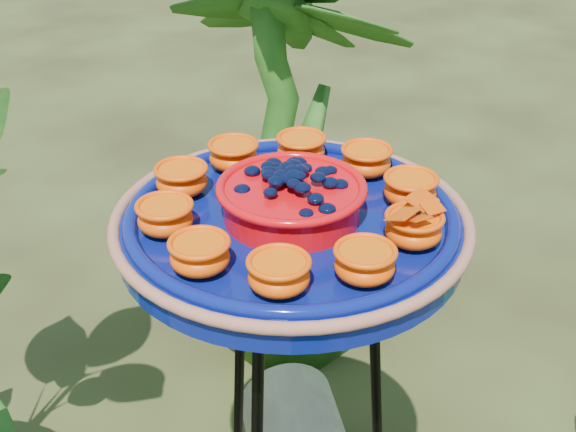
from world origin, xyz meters
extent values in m
torus|color=black|center=(-0.07, 0.03, 0.92)|extent=(0.32, 0.32, 0.02)
cylinder|color=black|center=(-0.04, 0.18, 0.46)|extent=(0.04, 0.09, 0.92)
cylinder|color=navy|center=(-0.07, 0.03, 0.95)|extent=(0.56, 0.56, 0.04)
torus|color=#AE644E|center=(-0.07, 0.03, 0.97)|extent=(0.49, 0.49, 0.02)
torus|color=navy|center=(-0.07, 0.03, 0.97)|extent=(0.45, 0.45, 0.02)
cylinder|color=red|center=(-0.07, 0.03, 0.99)|extent=(0.22, 0.22, 0.05)
torus|color=red|center=(-0.07, 0.03, 1.02)|extent=(0.20, 0.20, 0.01)
ellipsoid|color=black|center=(-0.07, 0.03, 1.02)|extent=(0.16, 0.16, 0.03)
ellipsoid|color=#FF5402|center=(0.09, 0.02, 0.99)|extent=(0.07, 0.07, 0.04)
cylinder|color=#F65604|center=(0.09, 0.02, 1.01)|extent=(0.07, 0.07, 0.01)
ellipsoid|color=#FF5402|center=(0.07, 0.12, 0.99)|extent=(0.07, 0.07, 0.04)
cylinder|color=#F65604|center=(0.07, 0.12, 1.01)|extent=(0.07, 0.07, 0.01)
ellipsoid|color=#FF5402|center=(-0.01, 0.19, 0.99)|extent=(0.07, 0.07, 0.04)
cylinder|color=#F65604|center=(-0.01, 0.19, 1.01)|extent=(0.07, 0.07, 0.01)
ellipsoid|color=#FF5402|center=(-0.12, 0.19, 0.99)|extent=(0.07, 0.07, 0.04)
cylinder|color=#F65604|center=(-0.12, 0.19, 1.01)|extent=(0.07, 0.07, 0.01)
ellipsoid|color=#FF5402|center=(-0.20, 0.14, 0.99)|extent=(0.07, 0.07, 0.04)
cylinder|color=#F65604|center=(-0.20, 0.14, 1.01)|extent=(0.07, 0.07, 0.01)
ellipsoid|color=#FF5402|center=(-0.24, 0.04, 0.99)|extent=(0.07, 0.07, 0.04)
cylinder|color=#F65604|center=(-0.24, 0.04, 1.01)|extent=(0.07, 0.07, 0.01)
ellipsoid|color=#FF5402|center=(-0.21, -0.06, 0.99)|extent=(0.07, 0.07, 0.04)
cylinder|color=#F65604|center=(-0.21, -0.06, 1.01)|extent=(0.07, 0.07, 0.01)
ellipsoid|color=#FF5402|center=(-0.13, -0.13, 0.99)|extent=(0.07, 0.07, 0.04)
cylinder|color=#F65604|center=(-0.13, -0.13, 1.01)|extent=(0.07, 0.07, 0.01)
ellipsoid|color=#FF5402|center=(-0.03, -0.13, 0.99)|extent=(0.07, 0.07, 0.04)
cylinder|color=#F65604|center=(-0.03, -0.13, 1.01)|extent=(0.07, 0.07, 0.01)
ellipsoid|color=#FF5402|center=(0.06, -0.08, 0.99)|extent=(0.07, 0.07, 0.04)
cylinder|color=#F65604|center=(0.06, -0.08, 1.01)|extent=(0.07, 0.07, 0.01)
cylinder|color=black|center=(-0.03, -0.13, 1.02)|extent=(0.01, 0.03, 0.00)
cube|color=#E75104|center=(-0.05, -0.13, 1.02)|extent=(0.04, 0.03, 0.01)
cube|color=#E75104|center=(-0.01, -0.13, 1.02)|extent=(0.04, 0.03, 0.01)
imported|color=#1B5115|center=(0.72, 0.64, 0.57)|extent=(0.82, 0.82, 1.14)
camera|label=1|loc=(-0.81, -0.54, 1.52)|focal=50.00mm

